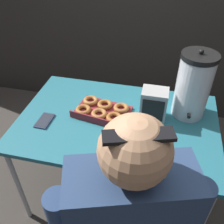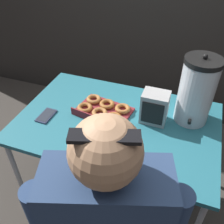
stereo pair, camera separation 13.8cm
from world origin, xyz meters
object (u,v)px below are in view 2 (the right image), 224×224
donut_box (103,110)px  cell_phone (46,116)px  coffee_urn (196,91)px  space_heater (155,107)px

donut_box → cell_phone: size_ratio=2.60×
coffee_urn → space_heater: size_ratio=2.20×
donut_box → coffee_urn: 0.58m
donut_box → space_heater: space_heater is taller
cell_phone → coffee_urn: bearing=19.9°
donut_box → cell_phone: bearing=-144.9°
coffee_urn → space_heater: bearing=-156.3°
donut_box → cell_phone: 0.36m
coffee_urn → donut_box: bearing=-166.7°
donut_box → coffee_urn: size_ratio=0.85×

